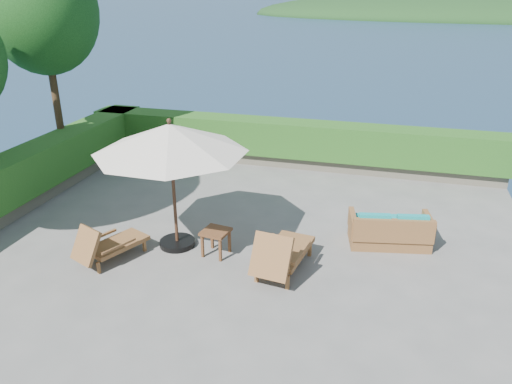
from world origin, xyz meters
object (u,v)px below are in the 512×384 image
(lounge_left, at_px, (107,245))
(lounge_right, at_px, (282,253))
(side_table, at_px, (216,235))
(patio_umbrella, at_px, (170,140))
(wicker_loveseat, at_px, (390,231))

(lounge_left, xyz_separation_m, lounge_right, (3.38, 0.48, 0.06))
(lounge_left, height_order, side_table, lounge_left)
(lounge_left, bearing_deg, patio_umbrella, 65.03)
(side_table, bearing_deg, patio_umbrella, 171.31)
(lounge_right, xyz_separation_m, wicker_loveseat, (1.93, 1.64, -0.10))
(patio_umbrella, distance_m, side_table, 2.07)
(lounge_left, relative_size, lounge_right, 0.87)
(lounge_right, distance_m, side_table, 1.45)
(lounge_left, height_order, wicker_loveseat, lounge_left)
(patio_umbrella, xyz_separation_m, lounge_left, (-1.05, -0.93, -1.94))
(patio_umbrella, distance_m, lounge_left, 2.40)
(patio_umbrella, xyz_separation_m, wicker_loveseat, (4.26, 1.19, -1.98))
(side_table, relative_size, wicker_loveseat, 0.33)
(side_table, bearing_deg, lounge_left, -158.12)
(patio_umbrella, height_order, wicker_loveseat, patio_umbrella)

